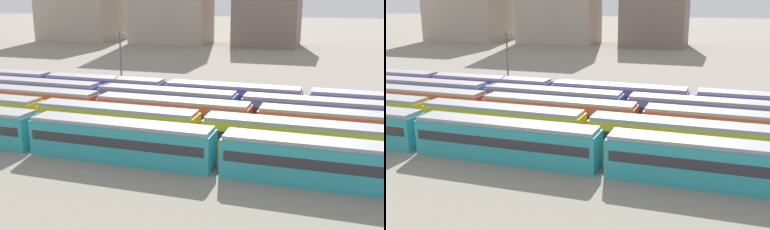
{
  "view_description": "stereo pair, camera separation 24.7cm",
  "coord_description": "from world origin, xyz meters",
  "views": [
    {
      "loc": [
        39.19,
        -35.64,
        14.92
      ],
      "look_at": [
        24.12,
        10.4,
        2.04
      ],
      "focal_mm": 41.75,
      "sensor_mm": 36.0,
      "label": 1
    },
    {
      "loc": [
        39.43,
        -35.56,
        14.92
      ],
      "look_at": [
        24.12,
        10.4,
        2.04
      ],
      "focal_mm": 41.75,
      "sensor_mm": 36.0,
      "label": 2
    }
  ],
  "objects": [
    {
      "name": "ground_plane",
      "position": [
        0.0,
        10.4,
        0.0
      ],
      "size": [
        600.0,
        600.0,
        0.0
      ],
      "primitive_type": "plane",
      "color": "gray"
    },
    {
      "name": "distant_building_2",
      "position": [
        17.71,
        104.5,
        12.06
      ],
      "size": [
        19.23,
        16.72,
        24.12
      ],
      "primitive_type": "cube",
      "color": "#7A665B",
      "rests_on": "ground_plane"
    },
    {
      "name": "train_track_3",
      "position": [
        18.96,
        15.6,
        1.9
      ],
      "size": [
        55.8,
        3.06,
        3.75
      ],
      "color": "#4C70BC",
      "rests_on": "ground_plane"
    },
    {
      "name": "catenary_pole_1",
      "position": [
        8.7,
        23.61,
        5.6
      ],
      "size": [
        0.24,
        3.2,
        10.11
      ],
      "color": "#4C4C51",
      "rests_on": "ground_plane"
    },
    {
      "name": "train_track_4",
      "position": [
        35.76,
        20.8,
        1.9
      ],
      "size": [
        112.5,
        3.06,
        3.75
      ],
      "color": "#6B429E",
      "rests_on": "ground_plane"
    }
  ]
}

